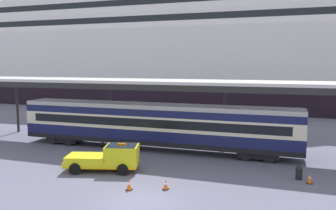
# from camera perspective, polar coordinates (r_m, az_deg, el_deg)

# --- Properties ---
(ground_plane) EXTENTS (400.00, 400.00, 0.00)m
(ground_plane) POSITION_cam_1_polar(r_m,az_deg,el_deg) (20.49, -4.58, -15.26)
(ground_plane) COLOR slate
(cruise_ship) EXTENTS (158.91, 27.57, 38.15)m
(cruise_ship) POSITION_cam_1_polar(r_m,az_deg,el_deg) (67.91, 12.51, 10.76)
(cruise_ship) COLOR black
(cruise_ship) RESTS_ON ground
(platform_canopy) EXTENTS (46.59, 5.37, 6.21)m
(platform_canopy) POSITION_cam_1_polar(r_m,az_deg,el_deg) (31.34, -2.02, 3.61)
(platform_canopy) COLOR silver
(platform_canopy) RESTS_ON ground
(train_carriage) EXTENTS (25.21, 2.81, 4.11)m
(train_carriage) POSITION_cam_1_polar(r_m,az_deg,el_deg) (31.38, -2.25, -3.10)
(train_carriage) COLOR black
(train_carriage) RESTS_ON ground
(service_truck) EXTENTS (5.55, 3.36, 2.02)m
(service_truck) POSITION_cam_1_polar(r_m,az_deg,el_deg) (25.88, -9.48, -8.32)
(service_truck) COLOR yellow
(service_truck) RESTS_ON ground
(traffic_cone_near) EXTENTS (0.36, 0.36, 0.70)m
(traffic_cone_near) POSITION_cam_1_polar(r_m,az_deg,el_deg) (22.11, -6.30, -12.65)
(traffic_cone_near) COLOR black
(traffic_cone_near) RESTS_ON ground
(traffic_cone_mid) EXTENTS (0.36, 0.36, 0.69)m
(traffic_cone_mid) POSITION_cam_1_polar(r_m,az_deg,el_deg) (24.84, 21.91, -10.92)
(traffic_cone_mid) COLOR black
(traffic_cone_mid) RESTS_ON ground
(traffic_cone_far) EXTENTS (0.36, 0.36, 0.62)m
(traffic_cone_far) POSITION_cam_1_polar(r_m,az_deg,el_deg) (22.09, -0.39, -12.73)
(traffic_cone_far) COLOR black
(traffic_cone_far) RESTS_ON ground
(quay_bollard) EXTENTS (0.48, 0.48, 0.96)m
(quay_bollard) POSITION_cam_1_polar(r_m,az_deg,el_deg) (25.36, 20.40, -10.08)
(quay_bollard) COLOR black
(quay_bollard) RESTS_ON ground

